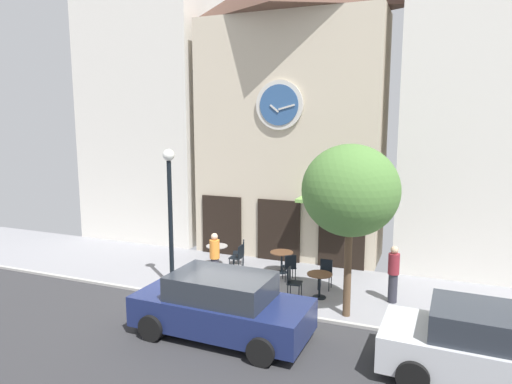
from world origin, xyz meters
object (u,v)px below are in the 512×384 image
at_px(street_lamp, 170,218).
at_px(parked_car_silver, 494,349).
at_px(cafe_chair_left_end, 292,280).
at_px(pedestrian_orange, 215,258).
at_px(cafe_chair_curbside, 290,265).
at_px(street_tree, 350,191).
at_px(cafe_chair_facing_street, 326,272).
at_px(pedestrian_maroon, 393,273).
at_px(parked_car_navy, 222,306).
at_px(cafe_table_center, 320,280).
at_px(cafe_chair_by_entrance, 241,251).
at_px(cafe_table_center_left, 217,251).
at_px(cafe_chair_near_tree, 238,256).
at_px(cafe_table_center_right, 282,257).

relative_size(street_lamp, parked_car_silver, 1.00).
bearing_deg(cafe_chair_left_end, pedestrian_orange, 176.42).
bearing_deg(cafe_chair_curbside, street_tree, -41.54).
height_order(cafe_chair_left_end, cafe_chair_facing_street, same).
bearing_deg(pedestrian_maroon, parked_car_navy, -134.88).
xyz_separation_m(cafe_chair_curbside, pedestrian_orange, (-2.16, -1.12, 0.33)).
height_order(cafe_table_center, cafe_chair_by_entrance, cafe_chair_by_entrance).
height_order(cafe_table_center, cafe_chair_curbside, cafe_chair_curbside).
relative_size(street_lamp, cafe_table_center_left, 5.65).
distance_m(cafe_chair_near_tree, parked_car_silver, 8.80).
bearing_deg(cafe_table_center, cafe_table_center_right, 135.72).
relative_size(cafe_chair_left_end, cafe_chair_facing_street, 1.00).
distance_m(street_tree, parked_car_navy, 4.35).
relative_size(cafe_table_center, cafe_chair_facing_street, 0.83).
height_order(pedestrian_orange, parked_car_silver, pedestrian_orange).
distance_m(cafe_chair_by_entrance, parked_car_silver, 9.26).
relative_size(cafe_chair_facing_street, cafe_chair_curbside, 1.00).
height_order(street_tree, cafe_chair_left_end, street_tree).
bearing_deg(parked_car_navy, cafe_table_center, 63.12).
relative_size(pedestrian_maroon, pedestrian_orange, 1.00).
distance_m(pedestrian_maroon, parked_car_silver, 4.23).
height_order(cafe_chair_facing_street, parked_car_silver, parked_car_silver).
relative_size(cafe_table_center, parked_car_navy, 0.17).
bearing_deg(cafe_table_center, cafe_chair_facing_street, 91.34).
height_order(pedestrian_maroon, pedestrian_orange, same).
bearing_deg(street_tree, cafe_chair_left_end, 158.57).
xyz_separation_m(cafe_chair_left_end, cafe_chair_near_tree, (-2.50, 1.66, 0.00)).
bearing_deg(cafe_chair_by_entrance, cafe_chair_left_end, -40.58).
height_order(cafe_table_center_left, pedestrian_orange, pedestrian_orange).
xyz_separation_m(cafe_table_center_right, cafe_table_center, (1.76, -1.72, -0.01)).
bearing_deg(pedestrian_maroon, cafe_chair_curbside, 170.31).
xyz_separation_m(cafe_table_center_left, cafe_table_center_right, (2.38, 0.21, -0.01)).
bearing_deg(cafe_chair_near_tree, pedestrian_orange, -95.48).
bearing_deg(cafe_chair_left_end, cafe_table_center, 18.65).
relative_size(cafe_chair_near_tree, parked_car_navy, 0.21).
distance_m(street_tree, cafe_chair_near_tree, 5.64).
distance_m(cafe_table_center_left, parked_car_navy, 5.35).
height_order(cafe_table_center_right, cafe_chair_near_tree, cafe_chair_near_tree).
distance_m(street_tree, cafe_chair_left_end, 3.43).
bearing_deg(cafe_chair_facing_street, pedestrian_maroon, -10.44).
relative_size(cafe_chair_left_end, parked_car_navy, 0.21).
bearing_deg(cafe_chair_curbside, parked_car_navy, -95.14).
bearing_deg(street_tree, cafe_table_center_left, 154.38).
xyz_separation_m(street_lamp, cafe_table_center_left, (0.41, 2.34, -1.64)).
xyz_separation_m(cafe_chair_by_entrance, parked_car_silver, (7.70, -5.13, 0.23)).
bearing_deg(cafe_chair_by_entrance, cafe_table_center_right, -10.05).
distance_m(cafe_table_center_right, cafe_chair_curbside, 0.86).
relative_size(street_lamp, pedestrian_maroon, 2.60).
bearing_deg(cafe_chair_left_end, cafe_table_center_right, 116.61).
distance_m(cafe_table_center_right, cafe_table_center, 2.46).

